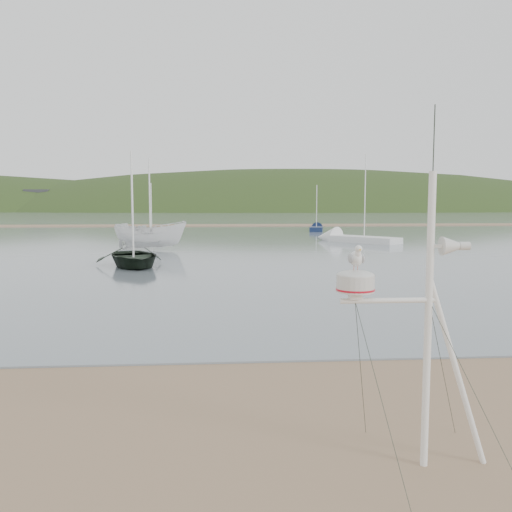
{
  "coord_description": "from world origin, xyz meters",
  "views": [
    {
      "loc": [
        2.13,
        -6.8,
        3.28
      ],
      "look_at": [
        2.71,
        1.0,
        2.51
      ],
      "focal_mm": 38.0,
      "sensor_mm": 36.0,
      "label": 1
    }
  ],
  "objects": [
    {
      "name": "sailboat_blue_far",
      "position": [
        13.95,
        55.67,
        0.3
      ],
      "size": [
        2.61,
        5.83,
        5.68
      ],
      "color": "#132043",
      "rests_on": "ground"
    },
    {
      "name": "sandbar",
      "position": [
        0.0,
        70.0,
        0.07
      ],
      "size": [
        560.0,
        7.0,
        0.07
      ],
      "primitive_type": "cube",
      "color": "#86674D",
      "rests_on": "water"
    },
    {
      "name": "far_cottages",
      "position": [
        3.0,
        196.0,
        4.0
      ],
      "size": [
        294.4,
        6.3,
        8.0
      ],
      "color": "silver",
      "rests_on": "ground"
    },
    {
      "name": "boat_dark",
      "position": [
        -2.02,
        20.85,
        2.43
      ],
      "size": [
        3.55,
        1.94,
        4.78
      ],
      "primitive_type": "imported",
      "rotation": [
        0.0,
        0.0,
        0.29
      ],
      "color": "black",
      "rests_on": "water"
    },
    {
      "name": "ground",
      "position": [
        0.0,
        0.0,
        0.0
      ],
      "size": [
        560.0,
        560.0,
        0.0
      ],
      "primitive_type": "plane",
      "color": "#86674D",
      "rests_on": "ground"
    },
    {
      "name": "water",
      "position": [
        0.0,
        132.0,
        0.02
      ],
      "size": [
        560.0,
        256.0,
        0.04
      ],
      "primitive_type": "cube",
      "color": "slate",
      "rests_on": "ground"
    },
    {
      "name": "mast_rig",
      "position": [
        4.66,
        -0.52,
        1.07
      ],
      "size": [
        1.97,
        2.1,
        4.44
      ],
      "color": "white",
      "rests_on": "ground"
    },
    {
      "name": "sailboat_white_near",
      "position": [
        12.79,
        37.98,
        0.3
      ],
      "size": [
        6.5,
        7.29,
        7.8
      ],
      "color": "white",
      "rests_on": "ground"
    },
    {
      "name": "hill_ridge",
      "position": [
        18.52,
        235.0,
        -19.7
      ],
      "size": [
        620.0,
        180.0,
        80.0
      ],
      "color": "#223616",
      "rests_on": "ground"
    },
    {
      "name": "sailboat_dark_mid",
      "position": [
        -3.26,
        42.88,
        0.3
      ],
      "size": [
        2.35,
        5.48,
        5.35
      ],
      "color": "black",
      "rests_on": "ground"
    },
    {
      "name": "boat_white",
      "position": [
        -2.38,
        31.15,
        2.59
      ],
      "size": [
        2.2,
        2.16,
        5.1
      ],
      "primitive_type": "imported",
      "rotation": [
        0.0,
        0.0,
        1.44
      ],
      "color": "white",
      "rests_on": "water"
    }
  ]
}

